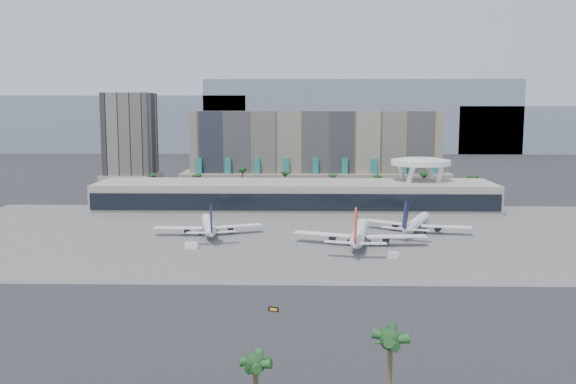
{
  "coord_description": "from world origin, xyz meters",
  "views": [
    {
      "loc": [
        3.03,
        -164.68,
        43.96
      ],
      "look_at": [
        -1.41,
        40.0,
        16.84
      ],
      "focal_mm": 40.0,
      "sensor_mm": 36.0,
      "label": 1
    }
  ],
  "objects_px": {
    "taxiway_sign": "(273,309)",
    "airliner_centre": "(359,234)",
    "airliner_right": "(416,223)",
    "service_vehicle_b": "(392,255)",
    "service_vehicle_a": "(192,246)",
    "airliner_left": "(209,226)"
  },
  "relations": [
    {
      "from": "taxiway_sign",
      "to": "airliner_centre",
      "type": "bearing_deg",
      "value": 87.3
    },
    {
      "from": "airliner_right",
      "to": "taxiway_sign",
      "type": "xyz_separation_m",
      "value": [
        -46.41,
        -89.01,
        -2.91
      ]
    },
    {
      "from": "service_vehicle_b",
      "to": "taxiway_sign",
      "type": "relative_size",
      "value": 1.51
    },
    {
      "from": "service_vehicle_a",
      "to": "airliner_centre",
      "type": "bearing_deg",
      "value": 9.91
    },
    {
      "from": "airliner_right",
      "to": "airliner_left",
      "type": "bearing_deg",
      "value": -152.91
    },
    {
      "from": "airliner_left",
      "to": "taxiway_sign",
      "type": "height_order",
      "value": "airliner_left"
    },
    {
      "from": "service_vehicle_a",
      "to": "service_vehicle_b",
      "type": "xyz_separation_m",
      "value": [
        61.12,
        -11.76,
        -0.06
      ]
    },
    {
      "from": "airliner_left",
      "to": "airliner_right",
      "type": "xyz_separation_m",
      "value": [
        72.45,
        6.12,
        0.03
      ]
    },
    {
      "from": "airliner_right",
      "to": "taxiway_sign",
      "type": "distance_m",
      "value": 100.42
    },
    {
      "from": "service_vehicle_a",
      "to": "airliner_left",
      "type": "bearing_deg",
      "value": 87.43
    },
    {
      "from": "airliner_left",
      "to": "service_vehicle_b",
      "type": "relative_size",
      "value": 11.21
    },
    {
      "from": "service_vehicle_b",
      "to": "taxiway_sign",
      "type": "bearing_deg",
      "value": -127.41
    },
    {
      "from": "airliner_centre",
      "to": "service_vehicle_b",
      "type": "distance_m",
      "value": 19.44
    },
    {
      "from": "airliner_left",
      "to": "taxiway_sign",
      "type": "distance_m",
      "value": 86.93
    },
    {
      "from": "service_vehicle_a",
      "to": "service_vehicle_b",
      "type": "height_order",
      "value": "service_vehicle_a"
    },
    {
      "from": "service_vehicle_b",
      "to": "airliner_centre",
      "type": "bearing_deg",
      "value": 111.2
    },
    {
      "from": "airliner_centre",
      "to": "taxiway_sign",
      "type": "bearing_deg",
      "value": -101.48
    },
    {
      "from": "airliner_left",
      "to": "service_vehicle_a",
      "type": "xyz_separation_m",
      "value": [
        -2.37,
        -21.01,
        -2.46
      ]
    },
    {
      "from": "airliner_centre",
      "to": "service_vehicle_b",
      "type": "height_order",
      "value": "airliner_centre"
    },
    {
      "from": "airliner_centre",
      "to": "taxiway_sign",
      "type": "xyz_separation_m",
      "value": [
        -24.45,
        -67.46,
        -3.35
      ]
    },
    {
      "from": "airliner_right",
      "to": "taxiway_sign",
      "type": "height_order",
      "value": "airliner_right"
    },
    {
      "from": "service_vehicle_b",
      "to": "taxiway_sign",
      "type": "distance_m",
      "value": 59.85
    }
  ]
}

